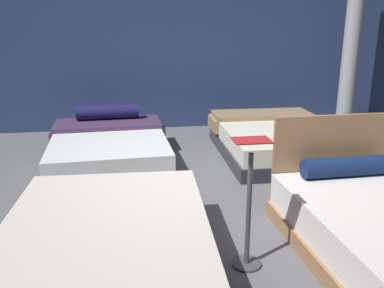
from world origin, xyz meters
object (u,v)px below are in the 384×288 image
bed_0 (107,252)px  price_sign (248,219)px  bed_3 (275,140)px  support_pillar (353,31)px  bed_2 (109,147)px

bed_0 → price_sign: size_ratio=2.07×
bed_3 → support_pillar: 2.58m
bed_0 → bed_3: 3.61m
bed_3 → support_pillar: size_ratio=0.61×
bed_2 → price_sign: bearing=-69.4°
bed_2 → price_sign: 3.01m
price_sign → bed_2: bearing=113.5°
bed_2 → price_sign: size_ratio=2.02×
bed_0 → support_pillar: bearing=46.7°
bed_0 → price_sign: (1.10, 0.03, 0.18)m
price_sign → support_pillar: bearing=53.4°
bed_0 → price_sign: bearing=3.6°
bed_2 → bed_3: (2.41, -0.00, 0.00)m
bed_0 → bed_2: bearing=94.3°
bed_2 → bed_3: size_ratio=0.99×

